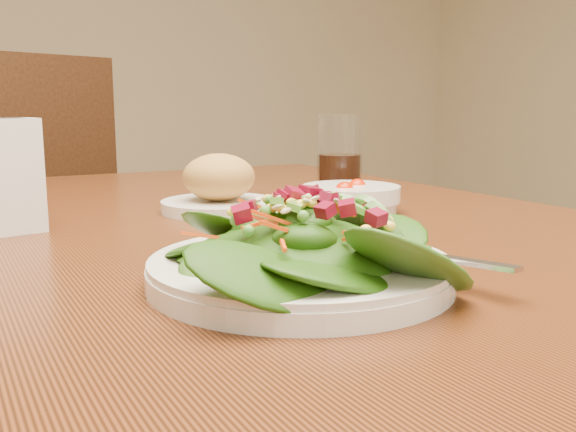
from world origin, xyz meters
The scene contains 6 objects.
dining_table centered at (0.00, 0.00, 0.65)m, with size 0.90×1.40×0.75m.
chair_far centered at (-0.17, 1.09, 0.53)m, with size 0.61×0.61×1.01m.
salad_plate centered at (-0.07, -0.21, 0.78)m, with size 0.25×0.25×0.07m.
bread_plate centered at (0.01, 0.15, 0.78)m, with size 0.16×0.16×0.08m.
tomato_bowl centered at (0.16, 0.05, 0.77)m, with size 0.13×0.13×0.04m.
drinking_glass centered at (0.25, 0.21, 0.81)m, with size 0.07×0.07×0.13m.
Camera 1 is at (-0.33, -0.65, 0.90)m, focal length 40.00 mm.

